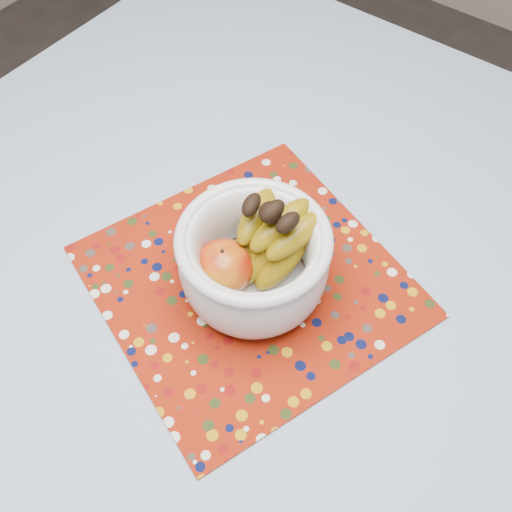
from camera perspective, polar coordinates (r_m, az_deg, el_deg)
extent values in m
plane|color=#2D2826|center=(1.56, 0.31, -17.47)|extent=(4.00, 4.00, 0.00)
cube|color=brown|center=(0.89, 0.52, -3.17)|extent=(1.20, 1.20, 0.04)
cylinder|color=brown|center=(1.66, -3.40, 11.87)|extent=(0.06, 0.06, 0.71)
cube|color=slate|center=(0.87, 0.53, -2.30)|extent=(1.32, 1.32, 0.01)
cube|color=maroon|center=(0.86, -0.68, -2.39)|extent=(0.52, 0.52, 0.00)
cylinder|color=silver|center=(0.85, -0.20, -2.80)|extent=(0.10, 0.10, 0.01)
cylinder|color=silver|center=(0.84, -0.20, -2.42)|extent=(0.15, 0.15, 0.01)
torus|color=silver|center=(0.76, -0.23, 1.62)|extent=(0.20, 0.20, 0.02)
ellipsoid|color=maroon|center=(0.81, -3.12, -1.07)|extent=(0.08, 0.08, 0.07)
sphere|color=black|center=(0.75, 1.38, 4.15)|extent=(0.03, 0.03, 0.03)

